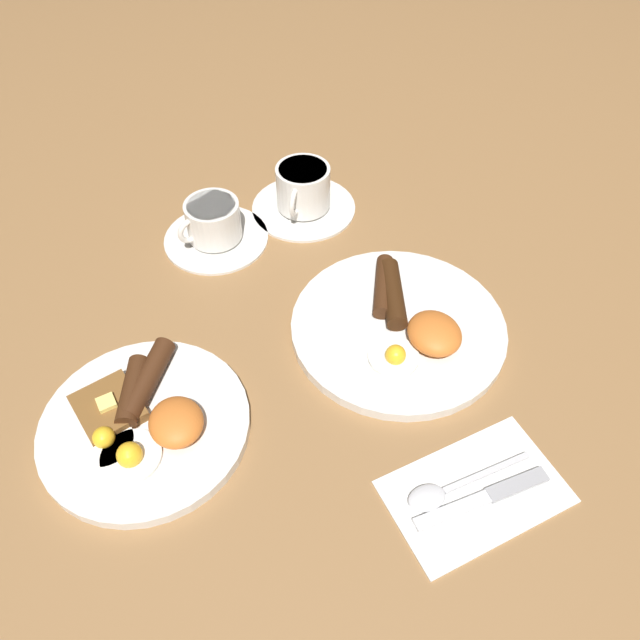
{
  "coord_description": "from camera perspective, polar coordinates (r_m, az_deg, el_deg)",
  "views": [
    {
      "loc": [
        -0.46,
        0.3,
        0.63
      ],
      "look_at": [
        0.04,
        0.1,
        0.03
      ],
      "focal_mm": 35.0,
      "sensor_mm": 36.0,
      "label": 1
    }
  ],
  "objects": [
    {
      "name": "ground_plane",
      "position": [
        0.84,
        7.09,
        -1.02
      ],
      "size": [
        3.0,
        3.0,
        0.0
      ],
      "primitive_type": "plane",
      "color": "olive"
    },
    {
      "name": "breakfast_plate_near",
      "position": [
        0.83,
        7.4,
        -0.5
      ],
      "size": [
        0.28,
        0.28,
        0.05
      ],
      "color": "silver",
      "rests_on": "ground_plane"
    },
    {
      "name": "breakfast_plate_far",
      "position": [
        0.76,
        -15.8,
        -8.92
      ],
      "size": [
        0.24,
        0.24,
        0.05
      ],
      "color": "silver",
      "rests_on": "ground_plane"
    },
    {
      "name": "teacup_near",
      "position": [
        1.0,
        -1.55,
        11.51
      ],
      "size": [
        0.17,
        0.17,
        0.08
      ],
      "color": "silver",
      "rests_on": "ground_plane"
    },
    {
      "name": "teacup_far",
      "position": [
        0.96,
        -9.68,
        8.46
      ],
      "size": [
        0.16,
        0.16,
        0.07
      ],
      "color": "silver",
      "rests_on": "ground_plane"
    },
    {
      "name": "napkin",
      "position": [
        0.72,
        14.01,
        -14.94
      ],
      "size": [
        0.13,
        0.2,
        0.01
      ],
      "primitive_type": "cube",
      "rotation": [
        0.0,
        0.0,
        0.07
      ],
      "color": "white",
      "rests_on": "ground_plane"
    },
    {
      "name": "knife",
      "position": [
        0.72,
        15.26,
        -15.25
      ],
      "size": [
        0.02,
        0.16,
        0.01
      ],
      "rotation": [
        0.0,
        0.0,
        1.56
      ],
      "color": "silver",
      "rests_on": "napkin"
    },
    {
      "name": "spoon",
      "position": [
        0.71,
        11.01,
        -15.17
      ],
      "size": [
        0.03,
        0.15,
        0.01
      ],
      "rotation": [
        0.0,
        0.0,
        1.59
      ],
      "color": "silver",
      "rests_on": "napkin"
    }
  ]
}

